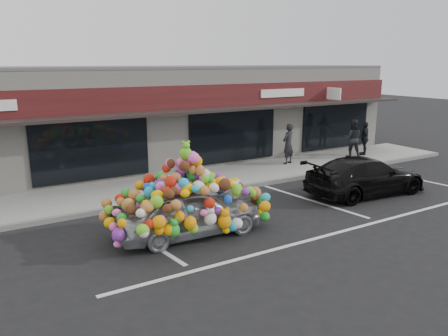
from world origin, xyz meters
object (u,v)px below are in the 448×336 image
black_sedan (366,176)px  pedestrian_c (365,138)px  pedestrian_a (288,144)px  pedestrian_b (352,138)px  toy_car (187,204)px

black_sedan → pedestrian_c: (4.59, 4.19, 0.29)m
black_sedan → pedestrian_a: 4.59m
pedestrian_a → pedestrian_b: 3.47m
pedestrian_b → pedestrian_a: bearing=31.2°
pedestrian_a → toy_car: bearing=13.1°
pedestrian_a → black_sedan: bearing=66.6°
pedestrian_b → pedestrian_c: pedestrian_b is taller
black_sedan → pedestrian_c: 6.22m
toy_car → pedestrian_a: bearing=-54.0°
pedestrian_c → pedestrian_b: bearing=-43.5°
pedestrian_a → pedestrian_b: size_ratio=1.00×
toy_car → black_sedan: (6.93, 0.15, -0.19)m
black_sedan → pedestrian_c: size_ratio=2.82×
black_sedan → pedestrian_a: pedestrian_a is taller
black_sedan → pedestrian_b: 5.55m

